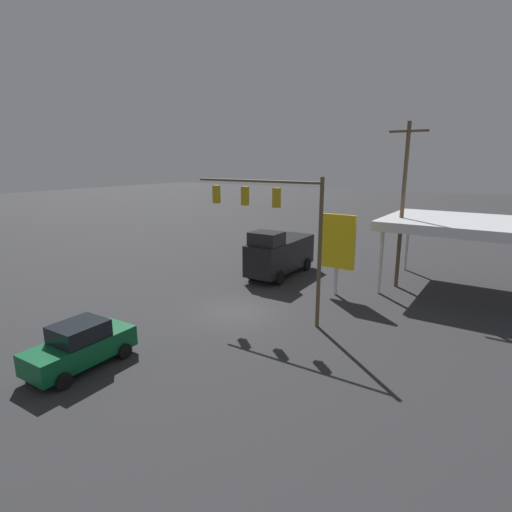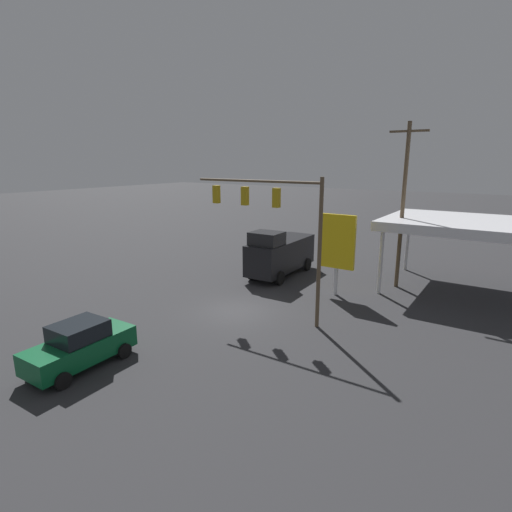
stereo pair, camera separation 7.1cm
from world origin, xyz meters
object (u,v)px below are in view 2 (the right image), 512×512
object	(u,v)px
traffic_signal_assembly	(272,213)
utility_pole	(403,203)
price_sign	(338,243)
delivery_truck	(280,253)
sedan_far	(80,345)

from	to	relation	value
traffic_signal_assembly	utility_pole	size ratio (longest dim) A/B	0.72
price_sign	traffic_signal_assembly	bearing A→B (deg)	73.54
price_sign	delivery_truck	bearing A→B (deg)	-18.84
utility_pole	sedan_far	bearing A→B (deg)	66.52
delivery_truck	sedan_far	xyz separation A→B (m)	(-0.01, 16.29, -0.74)
traffic_signal_assembly	price_sign	world-z (taller)	traffic_signal_assembly
price_sign	delivery_truck	world-z (taller)	price_sign
traffic_signal_assembly	utility_pole	xyz separation A→B (m)	(-4.37, -9.16, -0.01)
traffic_signal_assembly	sedan_far	world-z (taller)	traffic_signal_assembly
price_sign	sedan_far	distance (m)	15.60
delivery_truck	utility_pole	bearing A→B (deg)	103.14
traffic_signal_assembly	delivery_truck	xyz separation A→B (m)	(3.63, -7.07, -3.99)
traffic_signal_assembly	sedan_far	xyz separation A→B (m)	(3.62, 9.22, -4.73)
traffic_signal_assembly	price_sign	xyz separation A→B (m)	(-1.57, -5.30, -2.35)
traffic_signal_assembly	delivery_truck	size ratio (longest dim) A/B	1.13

